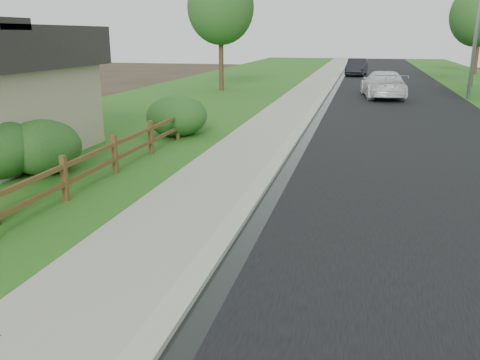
# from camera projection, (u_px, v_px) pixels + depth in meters

# --- Properties ---
(road) EXTENTS (8.00, 90.00, 0.02)m
(road) POSITION_uv_depth(u_px,v_px,m) (390.00, 86.00, 37.40)
(road) COLOR black
(road) RESTS_ON ground
(curb) EXTENTS (0.40, 90.00, 0.12)m
(curb) POSITION_uv_depth(u_px,v_px,m) (332.00, 84.00, 38.33)
(curb) COLOR #9B9A8D
(curb) RESTS_ON ground
(wet_gutter) EXTENTS (0.50, 90.00, 0.00)m
(wet_gutter) POSITION_uv_depth(u_px,v_px,m) (337.00, 84.00, 38.26)
(wet_gutter) COLOR black
(wet_gutter) RESTS_ON road
(sidewalk) EXTENTS (2.20, 90.00, 0.10)m
(sidewalk) POSITION_uv_depth(u_px,v_px,m) (315.00, 84.00, 38.62)
(sidewalk) COLOR gray
(sidewalk) RESTS_ON ground
(grass_strip) EXTENTS (1.60, 90.00, 0.06)m
(grass_strip) POSITION_uv_depth(u_px,v_px,m) (290.00, 83.00, 39.05)
(grass_strip) COLOR #245418
(grass_strip) RESTS_ON ground
(lawn_near) EXTENTS (9.00, 90.00, 0.04)m
(lawn_near) POSITION_uv_depth(u_px,v_px,m) (225.00, 82.00, 40.23)
(lawn_near) COLOR #245418
(lawn_near) RESTS_ON ground
(ranch_fence) EXTENTS (0.12, 16.92, 1.10)m
(ranch_fence) POSITION_uv_depth(u_px,v_px,m) (92.00, 164.00, 12.34)
(ranch_fence) COLOR #4E341A
(ranch_fence) RESTS_ON ground
(white_suv) EXTENTS (2.79, 5.64, 1.58)m
(white_suv) POSITION_uv_depth(u_px,v_px,m) (383.00, 84.00, 30.10)
(white_suv) COLOR silver
(white_suv) RESTS_ON road
(dark_car_mid) EXTENTS (2.53, 4.19, 1.34)m
(dark_car_mid) POSITION_uv_depth(u_px,v_px,m) (384.00, 79.00, 35.22)
(dark_car_mid) COLOR black
(dark_car_mid) RESTS_ON road
(dark_car_far) EXTENTS (2.01, 4.76, 1.53)m
(dark_car_far) POSITION_uv_depth(u_px,v_px,m) (357.00, 67.00, 46.42)
(dark_car_far) COLOR black
(dark_car_far) RESTS_ON road
(boulder) EXTENTS (1.12, 0.92, 0.66)m
(boulder) POSITION_uv_depth(u_px,v_px,m) (30.00, 161.00, 13.82)
(boulder) COLOR olive
(boulder) RESTS_ON ground
(shrub_c) EXTENTS (2.45, 2.45, 1.47)m
(shrub_c) POSITION_uv_depth(u_px,v_px,m) (43.00, 147.00, 13.59)
(shrub_c) COLOR #1C4819
(shrub_c) RESTS_ON ground
(shrub_d) EXTENTS (2.39, 2.39, 1.52)m
(shrub_d) POSITION_uv_depth(u_px,v_px,m) (177.00, 116.00, 18.65)
(shrub_d) COLOR #1C4819
(shrub_d) RESTS_ON ground
(tree_mid_left) EXTENTS (4.31, 4.31, 7.70)m
(tree_mid_left) POSITION_uv_depth(u_px,v_px,m) (221.00, 8.00, 32.66)
(tree_mid_left) COLOR #322214
(tree_mid_left) RESTS_ON ground
(tree_mid_right) EXTENTS (3.91, 3.91, 7.09)m
(tree_mid_right) POSITION_uv_depth(u_px,v_px,m) (479.00, 15.00, 35.31)
(tree_mid_right) COLOR #322214
(tree_mid_right) RESTS_ON ground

